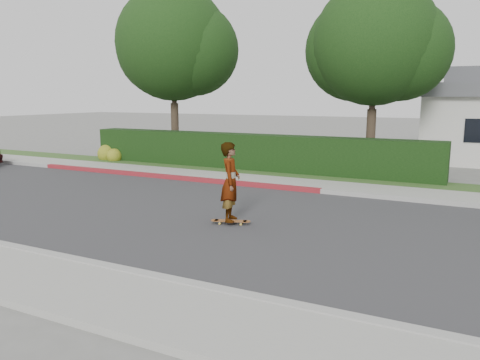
{
  "coord_description": "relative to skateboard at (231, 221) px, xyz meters",
  "views": [
    {
      "loc": [
        5.16,
        -9.96,
        3.02
      ],
      "look_at": [
        0.13,
        0.11,
        1.0
      ],
      "focal_mm": 35.0,
      "sensor_mm": 36.0,
      "label": 1
    }
  ],
  "objects": [
    {
      "name": "tree_center",
      "position": [
        1.36,
        9.58,
        4.82
      ],
      "size": [
        5.66,
        4.84,
        7.44
      ],
      "color": "#33261C",
      "rests_on": "ground"
    },
    {
      "name": "planting_strip",
      "position": [
        -0.13,
        6.99,
        -0.03
      ],
      "size": [
        60.0,
        1.6,
        0.1
      ],
      "primitive_type": "cube",
      "color": "#2D4C1E",
      "rests_on": "ground"
    },
    {
      "name": "tree_left",
      "position": [
        -7.64,
        9.08,
        5.18
      ],
      "size": [
        5.99,
        5.21,
        8.0
      ],
      "color": "#33261C",
      "rests_on": "ground"
    },
    {
      "name": "sidewalk_far",
      "position": [
        -0.13,
        5.39,
        -0.02
      ],
      "size": [
        60.0,
        1.6,
        0.12
      ],
      "primitive_type": "cube",
      "color": "gray",
      "rests_on": "ground"
    },
    {
      "name": "road",
      "position": [
        -0.13,
        0.39,
        -0.08
      ],
      "size": [
        60.0,
        8.0,
        0.01
      ],
      "primitive_type": "cube",
      "color": "#2D2D30",
      "rests_on": "ground"
    },
    {
      "name": "hedge",
      "position": [
        -3.13,
        7.59,
        0.67
      ],
      "size": [
        15.0,
        1.0,
        1.5
      ],
      "primitive_type": "cube",
      "color": "black",
      "rests_on": "ground"
    },
    {
      "name": "ground",
      "position": [
        -0.13,
        0.39,
        -0.08
      ],
      "size": [
        120.0,
        120.0,
        0.0
      ],
      "primitive_type": "plane",
      "color": "slate",
      "rests_on": "ground"
    },
    {
      "name": "skateboard",
      "position": [
        0.0,
        0.0,
        0.0
      ],
      "size": [
        0.96,
        0.48,
        0.09
      ],
      "rotation": [
        0.0,
        0.0,
        0.33
      ],
      "color": "gold",
      "rests_on": "ground"
    },
    {
      "name": "curb_red_section",
      "position": [
        -5.13,
        4.49,
        -0.01
      ],
      "size": [
        12.0,
        0.21,
        0.15
      ],
      "primitive_type": "cube",
      "color": "maroon",
      "rests_on": "ground"
    },
    {
      "name": "curb_near",
      "position": [
        -0.13,
        -3.71,
        -0.01
      ],
      "size": [
        60.0,
        0.2,
        0.15
      ],
      "primitive_type": "cube",
      "color": "#9E9E99",
      "rests_on": "ground"
    },
    {
      "name": "skateboarder",
      "position": [
        -0.0,
        -0.0,
        0.95
      ],
      "size": [
        0.64,
        0.79,
        1.88
      ],
      "primitive_type": "imported",
      "rotation": [
        0.0,
        0.0,
        1.9
      ],
      "color": "white",
      "rests_on": "skateboard"
    },
    {
      "name": "flowering_shrub",
      "position": [
        -10.14,
        7.13,
        0.25
      ],
      "size": [
        1.4,
        1.0,
        0.9
      ],
      "color": "#2D4C19",
      "rests_on": "ground"
    },
    {
      "name": "sidewalk_near",
      "position": [
        -0.13,
        -4.61,
        -0.02
      ],
      "size": [
        60.0,
        1.6,
        0.12
      ],
      "primitive_type": "cube",
      "color": "gray",
      "rests_on": "ground"
    },
    {
      "name": "curb_far",
      "position": [
        -0.13,
        4.49,
        -0.01
      ],
      "size": [
        60.0,
        0.2,
        0.15
      ],
      "primitive_type": "cube",
      "color": "#9E9E99",
      "rests_on": "ground"
    }
  ]
}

